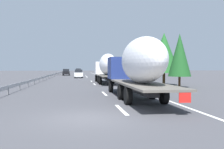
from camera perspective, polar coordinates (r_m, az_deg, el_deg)
ground_plane at (r=50.70m, az=-7.49°, el=-0.89°), size 260.00×260.00×0.00m
lane_stripe_0 at (r=13.04m, az=2.13°, el=-8.04°), size 3.20×0.20×0.01m
lane_stripe_1 at (r=20.93m, az=-1.76°, el=-4.39°), size 3.20×0.20×0.01m
lane_stripe_2 at (r=32.79m, az=-4.04°, el=-2.23°), size 3.20×0.20×0.01m
lane_stripe_3 at (r=40.03m, az=-4.76°, el=-1.54°), size 3.20×0.20×0.01m
lane_stripe_4 at (r=56.74m, az=-5.73°, el=-0.62°), size 3.20×0.20×0.01m
lane_stripe_5 at (r=59.79m, az=-5.84°, el=-0.51°), size 3.20×0.20×0.01m
lane_stripe_6 at (r=62.47m, az=-5.94°, el=-0.42°), size 3.20×0.20×0.01m
lane_stripe_7 at (r=69.89m, az=-6.16°, el=-0.21°), size 3.20×0.20×0.01m
edge_line_right at (r=56.02m, az=-1.90°, el=-0.64°), size 110.00×0.20×0.01m
truck_lead at (r=34.55m, az=-1.26°, el=1.82°), size 12.97×2.55×4.03m
truck_trailing at (r=17.13m, az=5.73°, el=2.19°), size 14.00×2.55×4.10m
car_white_van at (r=53.37m, az=-7.68°, el=0.20°), size 4.18×1.77×1.78m
car_black_suv at (r=70.69m, az=-10.47°, el=0.54°), size 4.62×1.89×1.82m
car_silver_hatch at (r=85.65m, az=-7.76°, el=0.75°), size 4.15×1.85×1.90m
road_sign at (r=51.03m, az=0.05°, el=1.64°), size 0.10×0.90×3.22m
tree_0 at (r=28.27m, az=15.26°, el=4.34°), size 2.49×2.49×5.93m
tree_1 at (r=82.44m, az=-0.81°, el=2.64°), size 3.36×3.36×5.47m
tree_2 at (r=100.23m, az=-1.72°, el=2.71°), size 2.55×2.55×6.75m
tree_3 at (r=43.13m, az=5.60°, el=3.14°), size 3.04×3.04×5.40m
tree_4 at (r=31.84m, az=11.85°, el=4.88°), size 3.86×3.86×6.54m
tree_5 at (r=62.01m, az=4.39°, el=3.54°), size 2.76×2.76×6.90m
guardrail_median at (r=53.96m, az=-13.90°, el=-0.16°), size 94.00×0.10×0.76m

